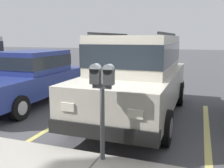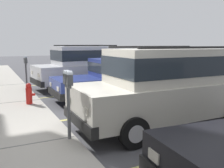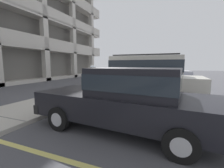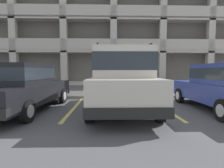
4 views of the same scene
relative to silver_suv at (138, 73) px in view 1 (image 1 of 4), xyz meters
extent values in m
cube|color=#4C4C51|center=(-0.03, 2.24, -1.14)|extent=(80.00, 80.00, 0.10)
cube|color=#DBD16B|center=(-1.63, 0.84, -1.08)|extent=(0.12, 4.80, 0.01)
cube|color=#DBD16B|center=(1.56, 0.84, -1.08)|extent=(0.12, 4.80, 0.01)
cube|color=beige|center=(0.00, 0.02, -0.36)|extent=(1.87, 4.71, 0.80)
cube|color=beige|center=(0.00, -0.03, 0.46)|extent=(1.64, 2.93, 0.84)
cube|color=#232B33|center=(0.00, -0.03, 0.48)|extent=(1.66, 2.95, 0.46)
cube|color=black|center=(0.02, 2.33, -0.64)|extent=(1.88, 0.17, 0.24)
cube|color=black|center=(-0.02, -2.29, -0.64)|extent=(1.88, 0.17, 0.24)
cube|color=silver|center=(0.59, 2.38, -0.28)|extent=(0.24, 0.03, 0.14)
cube|color=silver|center=(-0.55, 2.39, -0.28)|extent=(0.24, 0.03, 0.14)
cylinder|color=black|center=(0.91, 1.47, -0.76)|extent=(0.20, 0.66, 0.66)
cylinder|color=#B2B2B7|center=(0.91, 1.47, -0.76)|extent=(0.22, 0.36, 0.36)
cylinder|color=black|center=(-0.89, 1.49, -0.76)|extent=(0.20, 0.66, 0.66)
cylinder|color=#B2B2B7|center=(-0.89, 1.49, -0.76)|extent=(0.22, 0.36, 0.36)
cylinder|color=black|center=(0.89, -1.44, -0.76)|extent=(0.20, 0.66, 0.66)
cylinder|color=#B2B2B7|center=(0.89, -1.44, -0.76)|extent=(0.22, 0.36, 0.36)
cylinder|color=black|center=(-0.91, -1.43, -0.76)|extent=(0.20, 0.66, 0.66)
cylinder|color=#B2B2B7|center=(-0.91, -1.43, -0.76)|extent=(0.22, 0.36, 0.36)
cube|color=black|center=(0.69, -0.03, 0.92)|extent=(0.07, 2.62, 0.05)
cube|color=black|center=(-0.69, -0.02, 0.92)|extent=(0.07, 2.62, 0.05)
cube|color=navy|center=(3.36, -0.14, -0.49)|extent=(1.71, 4.41, 0.60)
cube|color=navy|center=(3.36, -0.44, 0.13)|extent=(1.50, 1.98, 0.64)
cube|color=#232B33|center=(3.36, -0.44, 0.15)|extent=(1.53, 2.01, 0.35)
cube|color=black|center=(3.35, -2.30, -0.67)|extent=(1.73, 0.17, 0.24)
cylinder|color=black|center=(2.53, 1.22, -0.79)|extent=(0.16, 0.60, 0.60)
cylinder|color=#B2B2B7|center=(2.53, 1.22, -0.79)|extent=(0.18, 0.33, 0.33)
cylinder|color=black|center=(4.19, -1.51, -0.79)|extent=(0.16, 0.60, 0.60)
cylinder|color=#B2B2B7|center=(4.19, -1.51, -0.79)|extent=(0.18, 0.33, 0.33)
cylinder|color=black|center=(2.52, -1.50, -0.79)|extent=(0.16, 0.60, 0.60)
cylinder|color=#B2B2B7|center=(2.52, -1.50, -0.79)|extent=(0.18, 0.33, 0.33)
cube|color=black|center=(6.45, -2.41, -0.64)|extent=(1.88, 0.31, 0.24)
cylinder|color=black|center=(5.48, -1.64, -0.76)|extent=(0.25, 0.67, 0.66)
cylinder|color=#B2B2B7|center=(5.48, -1.64, -0.76)|extent=(0.25, 0.38, 0.36)
cylinder|color=#595B60|center=(-0.10, 2.59, -0.42)|extent=(0.07, 0.07, 1.09)
cube|color=#595B60|center=(-0.10, 2.59, 0.15)|extent=(0.28, 0.06, 0.06)
cube|color=#424447|center=(-0.20, 2.59, 0.29)|extent=(0.15, 0.11, 0.22)
cylinder|color=#9EA8B2|center=(-0.20, 2.59, 0.40)|extent=(0.15, 0.11, 0.15)
cube|color=#B7B293|center=(-0.20, 2.53, 0.25)|extent=(0.08, 0.01, 0.08)
cube|color=#424447|center=(0.00, 2.59, 0.29)|extent=(0.15, 0.11, 0.22)
cylinder|color=#9EA8B2|center=(0.00, 2.59, 0.40)|extent=(0.15, 0.11, 0.15)
cube|color=#B7B293|center=(0.00, 2.53, 0.25)|extent=(0.08, 0.01, 0.08)
camera|label=1|loc=(-1.41, 5.85, 0.84)|focal=40.00mm
camera|label=2|loc=(-4.98, 4.00, 1.01)|focal=40.00mm
camera|label=3|loc=(-6.72, -1.09, 0.53)|focal=24.00mm
camera|label=4|loc=(-0.47, -5.84, 0.23)|focal=28.00mm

